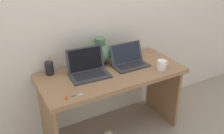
# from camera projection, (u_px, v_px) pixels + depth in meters

# --- Properties ---
(ground_plane) EXTENTS (6.00, 6.00, 0.00)m
(ground_plane) POSITION_uv_depth(u_px,v_px,m) (112.00, 132.00, 2.57)
(ground_plane) COLOR gray
(back_wall) EXTENTS (4.40, 0.04, 2.40)m
(back_wall) POSITION_uv_depth(u_px,v_px,m) (94.00, 10.00, 2.30)
(back_wall) COLOR beige
(back_wall) RESTS_ON ground
(desk) EXTENTS (1.33, 0.59, 0.70)m
(desk) POSITION_uv_depth(u_px,v_px,m) (112.00, 87.00, 2.33)
(desk) COLOR olive
(desk) RESTS_ON ground
(laptop_left) EXTENTS (0.36, 0.26, 0.24)m
(laptop_left) POSITION_uv_depth(u_px,v_px,m) (88.00, 68.00, 2.19)
(laptop_left) COLOR #333338
(laptop_left) RESTS_ON desk
(laptop_right) EXTENTS (0.34, 0.22, 0.20)m
(laptop_right) POSITION_uv_depth(u_px,v_px,m) (128.00, 60.00, 2.37)
(laptop_right) COLOR #333338
(laptop_right) RESTS_ON desk
(green_vase) EXTENTS (0.24, 0.24, 0.25)m
(green_vase) POSITION_uv_depth(u_px,v_px,m) (100.00, 52.00, 2.40)
(green_vase) COLOR #47704C
(green_vase) RESTS_ON desk
(coffee_mug) EXTENTS (0.12, 0.08, 0.09)m
(coffee_mug) POSITION_uv_depth(u_px,v_px,m) (162.00, 65.00, 2.28)
(coffee_mug) COLOR white
(coffee_mug) RESTS_ON desk
(pen_cup) EXTENTS (0.08, 0.08, 0.17)m
(pen_cup) POSITION_uv_depth(u_px,v_px,m) (49.00, 68.00, 2.19)
(pen_cup) COLOR black
(pen_cup) RESTS_ON desk
(scissors) EXTENTS (0.15, 0.05, 0.01)m
(scissors) POSITION_uv_depth(u_px,v_px,m) (70.00, 97.00, 1.88)
(scissors) COLOR #B7B7BC
(scissors) RESTS_ON desk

